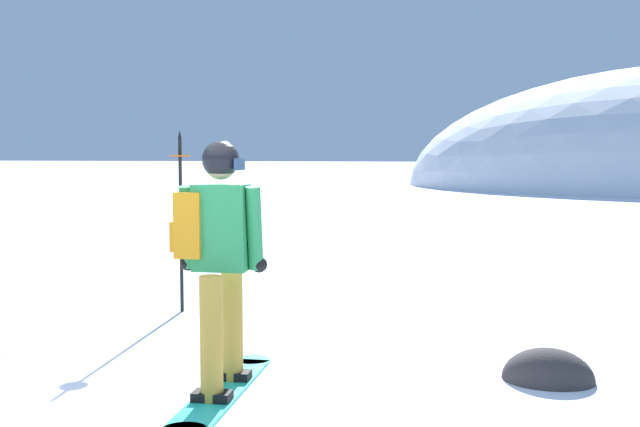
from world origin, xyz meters
The scene contains 4 objects.
ground_plane centered at (0.00, 0.00, 0.00)m, with size 300.00×300.00×0.00m, color white.
snowboarder_main centered at (0.17, 0.53, 0.92)m, with size 0.64×1.83×1.71m.
piste_marker_near centered at (-1.24, 2.94, 1.07)m, with size 0.20×0.20×1.87m.
rock_dark centered at (2.35, 1.42, 0.00)m, with size 0.66×0.56×0.46m.
Camera 1 is at (2.16, -4.23, 1.63)m, focal length 43.00 mm.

